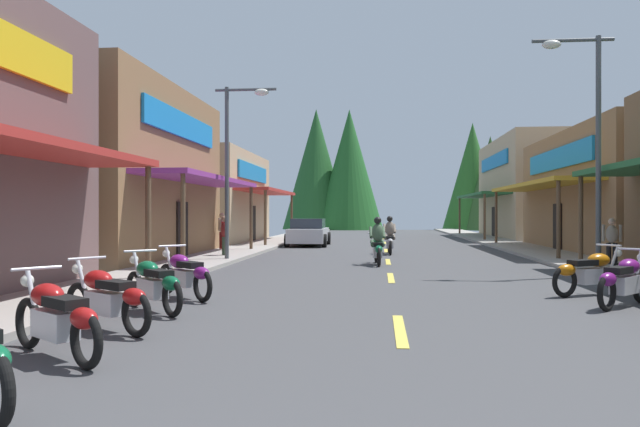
% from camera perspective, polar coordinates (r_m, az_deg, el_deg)
% --- Properties ---
extents(ground, '(10.27, 75.49, 0.10)m').
position_cam_1_polar(ground, '(22.99, 6.41, -4.30)').
color(ground, '#424244').
extents(sidewalk_left, '(2.35, 75.49, 0.12)m').
position_cam_1_polar(sidewalk_left, '(23.75, -9.03, -3.89)').
color(sidewalk_left, '#9E9991').
rests_on(sidewalk_left, ground).
extents(sidewalk_right, '(2.35, 75.49, 0.12)m').
position_cam_1_polar(sidewalk_right, '(23.91, 21.75, -3.87)').
color(sidewalk_right, '#9E9991').
rests_on(sidewalk_right, ground).
extents(centerline_dashes, '(0.16, 52.95, 0.01)m').
position_cam_1_polar(centerline_dashes, '(27.60, 6.28, -3.45)').
color(centerline_dashes, '#E0C64C').
rests_on(centerline_dashes, ground).
extents(storefront_left_middle, '(8.70, 10.59, 6.27)m').
position_cam_1_polar(storefront_left_middle, '(23.77, -20.89, 3.53)').
color(storefront_left_middle, olive).
rests_on(storefront_left_middle, ground).
extents(storefront_left_far, '(8.18, 10.34, 5.11)m').
position_cam_1_polar(storefront_left_far, '(35.08, -11.48, 1.47)').
color(storefront_left_far, tan).
rests_on(storefront_left_far, ground).
extents(storefront_right_far, '(10.58, 12.76, 6.63)m').
position_cam_1_polar(storefront_right_far, '(43.47, 21.90, 2.19)').
color(storefront_right_far, tan).
rests_on(storefront_right_far, ground).
extents(streetlamp_left, '(2.13, 0.30, 6.03)m').
position_cam_1_polar(streetlamp_left, '(20.94, -7.96, 6.23)').
color(streetlamp_left, '#474C51').
rests_on(streetlamp_left, ground).
extents(streetlamp_right, '(2.13, 0.30, 6.43)m').
position_cam_1_polar(streetlamp_right, '(17.73, 23.97, 8.07)').
color(streetlamp_right, '#474C51').
rests_on(streetlamp_right, ground).
extents(motorcycle_parked_right_4, '(1.52, 1.64, 1.04)m').
position_cam_1_polar(motorcycle_parked_right_4, '(12.14, 26.90, -5.65)').
color(motorcycle_parked_right_4, black).
rests_on(motorcycle_parked_right_4, ground).
extents(motorcycle_parked_right_5, '(1.90, 1.17, 1.04)m').
position_cam_1_polar(motorcycle_parked_right_5, '(13.54, 24.32, -5.06)').
color(motorcycle_parked_right_5, black).
rests_on(motorcycle_parked_right_5, ground).
extents(motorcycle_parked_left_1, '(1.78, 1.35, 1.04)m').
position_cam_1_polar(motorcycle_parked_left_1, '(7.69, -23.77, -8.98)').
color(motorcycle_parked_left_1, black).
rests_on(motorcycle_parked_left_1, ground).
extents(motorcycle_parked_left_2, '(1.85, 1.26, 1.04)m').
position_cam_1_polar(motorcycle_parked_left_2, '(9.20, -19.59, -7.48)').
color(motorcycle_parked_left_2, black).
rests_on(motorcycle_parked_left_2, ground).
extents(motorcycle_parked_left_3, '(1.60, 1.57, 1.04)m').
position_cam_1_polar(motorcycle_parked_left_3, '(10.71, -15.57, -6.41)').
color(motorcycle_parked_left_3, black).
rests_on(motorcycle_parked_left_3, ground).
extents(motorcycle_parked_left_4, '(1.61, 1.56, 1.04)m').
position_cam_1_polar(motorcycle_parked_left_4, '(12.25, -12.75, -5.60)').
color(motorcycle_parked_left_4, black).
rests_on(motorcycle_parked_left_4, ground).
extents(rider_cruising_lead, '(0.60, 2.14, 1.57)m').
position_cam_1_polar(rider_cruising_lead, '(19.67, 5.49, -2.97)').
color(rider_cruising_lead, black).
rests_on(rider_cruising_lead, ground).
extents(rider_cruising_trailing, '(0.60, 2.14, 1.57)m').
position_cam_1_polar(rider_cruising_trailing, '(24.83, 6.64, -2.34)').
color(rider_cruising_trailing, black).
rests_on(rider_cruising_trailing, ground).
extents(pedestrian_browsing, '(0.56, 0.34, 1.54)m').
position_cam_1_polar(pedestrian_browsing, '(20.53, 25.99, -2.22)').
color(pedestrian_browsing, black).
rests_on(pedestrian_browsing, ground).
extents(pedestrian_waiting, '(0.41, 0.49, 1.58)m').
position_cam_1_polar(pedestrian_waiting, '(22.65, -9.06, -1.93)').
color(pedestrian_waiting, '#3F593F').
rests_on(pedestrian_waiting, ground).
extents(pedestrian_strolling, '(0.44, 0.44, 1.70)m').
position_cam_1_polar(pedestrian_strolling, '(26.58, -9.31, -1.47)').
color(pedestrian_strolling, maroon).
rests_on(pedestrian_strolling, ground).
extents(parked_car_curbside, '(2.12, 4.33, 1.40)m').
position_cam_1_polar(parked_car_curbside, '(30.88, -1.10, -1.81)').
color(parked_car_curbside, silver).
rests_on(parked_car_curbside, ground).
extents(treeline_backdrop, '(23.63, 8.35, 12.61)m').
position_cam_1_polar(treeline_backdrop, '(62.08, 5.97, 3.90)').
color(treeline_backdrop, '#1F5223').
rests_on(treeline_backdrop, ground).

